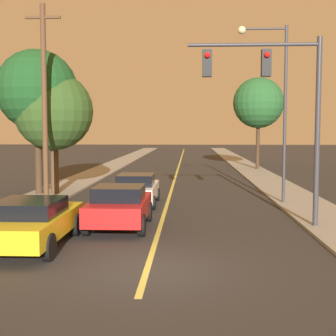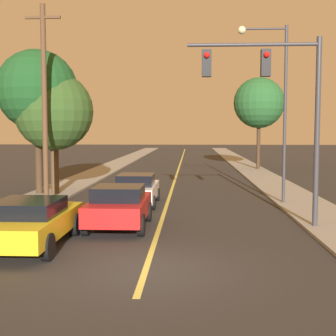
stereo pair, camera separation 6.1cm
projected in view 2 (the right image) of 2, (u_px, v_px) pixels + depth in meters
ground_plane at (146, 270)px, 11.37m from camera, size 200.00×200.00×0.00m
road_surface at (180, 164)px, 47.21m from camera, size 9.90×80.00×0.01m
sidewalk_left at (119, 163)px, 47.51m from camera, size 2.50×80.00×0.12m
sidewalk_right at (242, 164)px, 46.90m from camera, size 2.50×80.00×0.12m
car_near_lane_front at (119, 206)px, 16.14m from camera, size 2.01×4.00×1.49m
car_near_lane_second at (136, 189)px, 21.20m from camera, size 1.92×4.17×1.41m
car_outer_lane_front at (30, 221)px, 13.53m from camera, size 2.12×4.67×1.41m
traffic_signal_mast at (276, 92)px, 15.76m from camera, size 4.50×0.42×6.39m
streetlamp_right at (274, 91)px, 20.92m from camera, size 2.22×0.36×7.91m
utility_pole_left at (44, 100)px, 21.15m from camera, size 1.60×0.24×8.90m
tree_left_near at (54, 111)px, 24.01m from camera, size 4.04×4.04×6.28m
tree_left_far at (37, 91)px, 23.90m from camera, size 4.13×4.13×7.38m
tree_right_near at (259, 103)px, 39.36m from camera, size 4.27×4.27×7.72m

